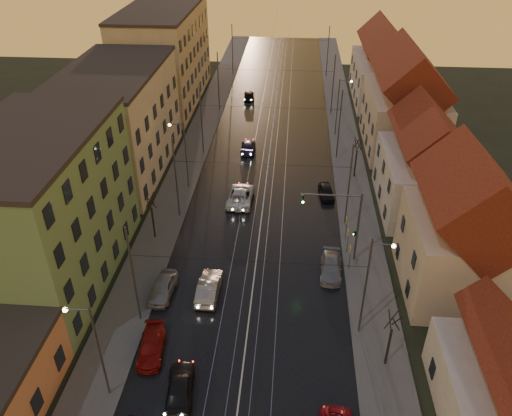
% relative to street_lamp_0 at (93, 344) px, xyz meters
% --- Properties ---
extents(road, '(16.00, 120.00, 0.04)m').
position_rel_street_lamp_0_xyz_m(road, '(9.10, 38.00, -4.87)').
color(road, black).
rests_on(road, ground).
extents(sidewalk_left, '(4.00, 120.00, 0.15)m').
position_rel_street_lamp_0_xyz_m(sidewalk_left, '(-0.90, 38.00, -4.81)').
color(sidewalk_left, '#4C4C4C').
rests_on(sidewalk_left, ground).
extents(sidewalk_right, '(4.00, 120.00, 0.15)m').
position_rel_street_lamp_0_xyz_m(sidewalk_right, '(19.10, 38.00, -4.81)').
color(sidewalk_right, '#4C4C4C').
rests_on(sidewalk_right, ground).
extents(tram_rail_0, '(0.06, 120.00, 0.03)m').
position_rel_street_lamp_0_xyz_m(tram_rail_0, '(6.90, 38.00, -4.83)').
color(tram_rail_0, gray).
rests_on(tram_rail_0, road).
extents(tram_rail_1, '(0.06, 120.00, 0.03)m').
position_rel_street_lamp_0_xyz_m(tram_rail_1, '(8.33, 38.00, -4.83)').
color(tram_rail_1, gray).
rests_on(tram_rail_1, road).
extents(tram_rail_2, '(0.06, 120.00, 0.03)m').
position_rel_street_lamp_0_xyz_m(tram_rail_2, '(9.87, 38.00, -4.83)').
color(tram_rail_2, gray).
rests_on(tram_rail_2, road).
extents(tram_rail_3, '(0.06, 120.00, 0.03)m').
position_rel_street_lamp_0_xyz_m(tram_rail_3, '(11.30, 38.00, -4.83)').
color(tram_rail_3, gray).
rests_on(tram_rail_3, road).
extents(apartment_left_1, '(10.00, 18.00, 13.00)m').
position_rel_street_lamp_0_xyz_m(apartment_left_1, '(-8.40, 12.00, 1.61)').
color(apartment_left_1, '#688756').
rests_on(apartment_left_1, ground).
extents(apartment_left_2, '(10.00, 20.00, 12.00)m').
position_rel_street_lamp_0_xyz_m(apartment_left_2, '(-8.40, 32.00, 1.11)').
color(apartment_left_2, '#B1A789').
rests_on(apartment_left_2, ground).
extents(apartment_left_3, '(10.00, 24.00, 14.00)m').
position_rel_street_lamp_0_xyz_m(apartment_left_3, '(-8.40, 56.00, 2.11)').
color(apartment_left_3, tan).
rests_on(apartment_left_3, ground).
extents(house_right_0, '(8.16, 10.20, 5.80)m').
position_rel_street_lamp_0_xyz_m(house_right_0, '(26.10, 0.00, -1.96)').
color(house_right_0, beige).
rests_on(house_right_0, ground).
extents(house_right_1, '(8.67, 10.20, 10.80)m').
position_rel_street_lamp_0_xyz_m(house_right_1, '(26.10, 13.00, 0.56)').
color(house_right_1, beige).
rests_on(house_right_1, ground).
extents(house_right_2, '(9.18, 12.24, 9.20)m').
position_rel_street_lamp_0_xyz_m(house_right_2, '(26.10, 26.00, -0.24)').
color(house_right_2, beige).
rests_on(house_right_2, ground).
extents(house_right_3, '(9.18, 14.28, 11.50)m').
position_rel_street_lamp_0_xyz_m(house_right_3, '(26.10, 41.00, 0.92)').
color(house_right_3, beige).
rests_on(house_right_3, ground).
extents(house_right_4, '(9.18, 16.32, 10.00)m').
position_rel_street_lamp_0_xyz_m(house_right_4, '(26.10, 59.00, 0.16)').
color(house_right_4, beige).
rests_on(house_right_4, ground).
extents(catenary_pole_l_1, '(0.16, 0.16, 9.00)m').
position_rel_street_lamp_0_xyz_m(catenary_pole_l_1, '(0.50, 7.00, -0.39)').
color(catenary_pole_l_1, '#595B60').
rests_on(catenary_pole_l_1, ground).
extents(catenary_pole_r_1, '(0.16, 0.16, 9.00)m').
position_rel_street_lamp_0_xyz_m(catenary_pole_r_1, '(17.70, 7.00, -0.39)').
color(catenary_pole_r_1, '#595B60').
rests_on(catenary_pole_r_1, ground).
extents(catenary_pole_l_2, '(0.16, 0.16, 9.00)m').
position_rel_street_lamp_0_xyz_m(catenary_pole_l_2, '(0.50, 22.00, -0.39)').
color(catenary_pole_l_2, '#595B60').
rests_on(catenary_pole_l_2, ground).
extents(catenary_pole_r_2, '(0.16, 0.16, 9.00)m').
position_rel_street_lamp_0_xyz_m(catenary_pole_r_2, '(17.70, 22.00, -0.39)').
color(catenary_pole_r_2, '#595B60').
rests_on(catenary_pole_r_2, ground).
extents(catenary_pole_l_3, '(0.16, 0.16, 9.00)m').
position_rel_street_lamp_0_xyz_m(catenary_pole_l_3, '(0.50, 37.00, -0.39)').
color(catenary_pole_l_3, '#595B60').
rests_on(catenary_pole_l_3, ground).
extents(catenary_pole_r_3, '(0.16, 0.16, 9.00)m').
position_rel_street_lamp_0_xyz_m(catenary_pole_r_3, '(17.70, 37.00, -0.39)').
color(catenary_pole_r_3, '#595B60').
rests_on(catenary_pole_r_3, ground).
extents(catenary_pole_l_4, '(0.16, 0.16, 9.00)m').
position_rel_street_lamp_0_xyz_m(catenary_pole_l_4, '(0.50, 52.00, -0.39)').
color(catenary_pole_l_4, '#595B60').
rests_on(catenary_pole_l_4, ground).
extents(catenary_pole_r_4, '(0.16, 0.16, 9.00)m').
position_rel_street_lamp_0_xyz_m(catenary_pole_r_4, '(17.70, 52.00, -0.39)').
color(catenary_pole_r_4, '#595B60').
rests_on(catenary_pole_r_4, ground).
extents(catenary_pole_l_5, '(0.16, 0.16, 9.00)m').
position_rel_street_lamp_0_xyz_m(catenary_pole_l_5, '(0.50, 70.00, -0.39)').
color(catenary_pole_l_5, '#595B60').
rests_on(catenary_pole_l_5, ground).
extents(catenary_pole_r_5, '(0.16, 0.16, 9.00)m').
position_rel_street_lamp_0_xyz_m(catenary_pole_r_5, '(17.70, 70.00, -0.39)').
color(catenary_pole_r_5, '#595B60').
rests_on(catenary_pole_r_5, ground).
extents(street_lamp_0, '(1.75, 0.32, 8.00)m').
position_rel_street_lamp_0_xyz_m(street_lamp_0, '(0.00, 0.00, 0.00)').
color(street_lamp_0, '#595B60').
rests_on(street_lamp_0, ground).
extents(street_lamp_1, '(1.75, 0.32, 8.00)m').
position_rel_street_lamp_0_xyz_m(street_lamp_1, '(18.21, 8.00, 0.00)').
color(street_lamp_1, '#595B60').
rests_on(street_lamp_1, ground).
extents(street_lamp_2, '(1.75, 0.32, 8.00)m').
position_rel_street_lamp_0_xyz_m(street_lamp_2, '(0.00, 28.00, 0.00)').
color(street_lamp_2, '#595B60').
rests_on(street_lamp_2, ground).
extents(street_lamp_3, '(1.75, 0.32, 8.00)m').
position_rel_street_lamp_0_xyz_m(street_lamp_3, '(18.21, 44.00, 0.00)').
color(street_lamp_3, '#595B60').
rests_on(street_lamp_3, ground).
extents(traffic_light_mast, '(5.30, 0.32, 7.20)m').
position_rel_street_lamp_0_xyz_m(traffic_light_mast, '(17.10, 16.00, -0.29)').
color(traffic_light_mast, '#595B60').
rests_on(traffic_light_mast, ground).
extents(bare_tree_0, '(1.09, 1.09, 5.11)m').
position_rel_street_lamp_0_xyz_m(bare_tree_0, '(-1.09, 18.00, -2.40)').
color(bare_tree_0, black).
rests_on(bare_tree_0, ground).
extents(bare_tree_1, '(1.09, 1.09, 5.11)m').
position_rel_street_lamp_0_xyz_m(bare_tree_1, '(19.31, 4.00, -2.40)').
color(bare_tree_1, black).
rests_on(bare_tree_1, ground).
extents(bare_tree_2, '(1.09, 1.09, 5.11)m').
position_rel_street_lamp_0_xyz_m(bare_tree_2, '(19.51, 32.00, -2.40)').
color(bare_tree_2, black).
rests_on(bare_tree_2, ground).
extents(driving_car_0, '(2.22, 4.53, 1.49)m').
position_rel_street_lamp_0_xyz_m(driving_car_0, '(5.10, 0.41, -4.14)').
color(driving_car_0, black).
rests_on(driving_car_0, ground).
extents(driving_car_1, '(1.76, 4.80, 1.57)m').
position_rel_street_lamp_0_xyz_m(driving_car_1, '(5.50, 10.38, -4.10)').
color(driving_car_1, '#96969B').
rests_on(driving_car_1, ground).
extents(driving_car_2, '(2.81, 5.75, 1.57)m').
position_rel_street_lamp_0_xyz_m(driving_car_2, '(6.60, 25.46, -4.10)').
color(driving_car_2, silver).
rests_on(driving_car_2, ground).
extents(driving_car_3, '(1.98, 4.58, 1.31)m').
position_rel_street_lamp_0_xyz_m(driving_car_3, '(6.27, 37.91, -4.23)').
color(driving_car_3, '#161743').
rests_on(driving_car_3, ground).
extents(driving_car_4, '(1.97, 4.20, 1.39)m').
position_rel_street_lamp_0_xyz_m(driving_car_4, '(4.66, 57.09, -4.19)').
color(driving_car_4, black).
rests_on(driving_car_4, ground).
extents(parked_left_2, '(2.22, 4.52, 1.27)m').
position_rel_street_lamp_0_xyz_m(parked_left_2, '(2.26, 3.77, -4.25)').
color(parked_left_2, maroon).
rests_on(parked_left_2, ground).
extents(parked_left_3, '(2.02, 4.43, 1.47)m').
position_rel_street_lamp_0_xyz_m(parked_left_3, '(1.61, 10.08, -4.15)').
color(parked_left_3, '#9D9DA3').
rests_on(parked_left_3, ground).
extents(parked_right_1, '(2.10, 4.63, 1.32)m').
position_rel_street_lamp_0_xyz_m(parked_right_1, '(15.87, 13.96, -4.23)').
color(parked_right_1, '#949599').
rests_on(parked_right_1, ground).
extents(parked_right_2, '(1.93, 3.86, 1.26)m').
position_rel_street_lamp_0_xyz_m(parked_right_2, '(15.99, 27.17, -4.25)').
color(parked_right_2, black).
rests_on(parked_right_2, ground).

